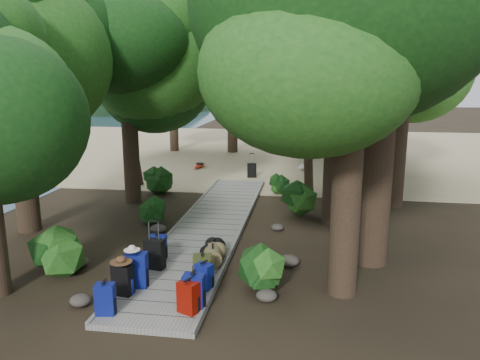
% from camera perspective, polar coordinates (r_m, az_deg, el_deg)
% --- Properties ---
extents(ground, '(120.00, 120.00, 0.00)m').
position_cam_1_polar(ground, '(13.14, -4.48, -7.13)').
color(ground, '#302418').
rests_on(ground, ground).
extents(sand_beach, '(40.00, 22.00, 0.02)m').
position_cam_1_polar(sand_beach, '(28.53, 2.77, 3.67)').
color(sand_beach, tan).
rests_on(sand_beach, ground).
extents(distant_hill, '(32.00, 16.00, 12.00)m').
position_cam_1_polar(distant_hill, '(73.89, -27.13, 7.79)').
color(distant_hill, black).
rests_on(distant_hill, ground).
extents(boardwalk, '(2.00, 12.00, 0.12)m').
position_cam_1_polar(boardwalk, '(14.04, -3.56, -5.55)').
color(boardwalk, gray).
rests_on(boardwalk, ground).
extents(backpack_left_a, '(0.38, 0.30, 0.65)m').
position_cam_1_polar(backpack_left_a, '(9.19, -16.12, -13.59)').
color(backpack_left_a, navy).
rests_on(backpack_left_a, boardwalk).
extents(backpack_left_b, '(0.42, 0.32, 0.71)m').
position_cam_1_polar(backpack_left_b, '(9.85, -14.10, -11.47)').
color(backpack_left_b, black).
rests_on(backpack_left_b, boardwalk).
extents(backpack_left_c, '(0.47, 0.36, 0.80)m').
position_cam_1_polar(backpack_left_c, '(10.11, -12.48, -10.44)').
color(backpack_left_c, navy).
rests_on(backpack_left_c, boardwalk).
extents(backpack_left_d, '(0.42, 0.32, 0.62)m').
position_cam_1_polar(backpack_left_d, '(11.54, -10.00, -7.87)').
color(backpack_left_d, navy).
rests_on(backpack_left_d, boardwalk).
extents(backpack_right_a, '(0.44, 0.39, 0.66)m').
position_cam_1_polar(backpack_right_a, '(8.96, -6.31, -13.82)').
color(backpack_right_a, '#840C01').
rests_on(backpack_right_a, boardwalk).
extents(backpack_right_b, '(0.41, 0.29, 0.73)m').
position_cam_1_polar(backpack_right_b, '(9.11, -5.66, -13.13)').
color(backpack_right_b, navy).
rests_on(backpack_right_b, boardwalk).
extents(backpack_right_c, '(0.41, 0.36, 0.59)m').
position_cam_1_polar(backpack_right_c, '(9.86, -4.39, -11.45)').
color(backpack_right_c, navy).
rests_on(backpack_right_c, boardwalk).
extents(backpack_right_d, '(0.44, 0.35, 0.61)m').
position_cam_1_polar(backpack_right_d, '(10.27, -4.59, -10.38)').
color(backpack_right_d, '#344117').
rests_on(backpack_right_d, boardwalk).
extents(duffel_right_khaki, '(0.55, 0.71, 0.43)m').
position_cam_1_polar(duffel_right_khaki, '(11.07, -3.34, -9.13)').
color(duffel_right_khaki, olive).
rests_on(duffel_right_khaki, boardwalk).
extents(duffel_right_black, '(0.53, 0.71, 0.40)m').
position_cam_1_polar(duffel_right_black, '(11.46, -3.33, -8.42)').
color(duffel_right_black, black).
rests_on(duffel_right_black, boardwalk).
extents(suitcase_on_boardwalk, '(0.48, 0.31, 0.69)m').
position_cam_1_polar(suitcase_on_boardwalk, '(10.93, -10.36, -8.87)').
color(suitcase_on_boardwalk, black).
rests_on(suitcase_on_boardwalk, boardwalk).
extents(lone_suitcase_on_sand, '(0.43, 0.29, 0.63)m').
position_cam_1_polar(lone_suitcase_on_sand, '(20.72, 1.45, 1.19)').
color(lone_suitcase_on_sand, black).
rests_on(lone_suitcase_on_sand, sand_beach).
extents(hat_brown, '(0.44, 0.44, 0.13)m').
position_cam_1_polar(hat_brown, '(9.64, -14.31, -9.30)').
color(hat_brown, '#51351E').
rests_on(hat_brown, backpack_left_b).
extents(hat_white, '(0.34, 0.34, 0.11)m').
position_cam_1_polar(hat_white, '(9.94, -13.05, -8.03)').
color(hat_white, silver).
rests_on(hat_white, backpack_left_c).
extents(kayak, '(0.93, 2.90, 0.29)m').
position_cam_1_polar(kayak, '(23.05, -4.93, 1.88)').
color(kayak, red).
rests_on(kayak, sand_beach).
extents(sun_lounger, '(0.78, 1.70, 0.53)m').
position_cam_1_polar(sun_lounger, '(22.69, 7.94, 1.95)').
color(sun_lounger, silver).
rests_on(sun_lounger, sand_beach).
extents(tree_right_a, '(5.08, 5.08, 8.47)m').
position_cam_1_polar(tree_right_a, '(9.25, 13.48, 11.08)').
color(tree_right_a, black).
rests_on(tree_right_a, ground).
extents(tree_right_b, '(6.22, 6.22, 11.11)m').
position_cam_1_polar(tree_right_b, '(11.16, 17.28, 17.86)').
color(tree_right_b, black).
rests_on(tree_right_b, ground).
extents(tree_right_c, '(4.81, 4.81, 8.33)m').
position_cam_1_polar(tree_right_c, '(14.05, 11.73, 11.26)').
color(tree_right_c, black).
rests_on(tree_right_c, ground).
extents(tree_right_d, '(5.58, 5.58, 10.23)m').
position_cam_1_polar(tree_right_d, '(16.52, 19.21, 14.30)').
color(tree_right_d, black).
rests_on(tree_right_d, ground).
extents(tree_right_e, '(5.36, 5.36, 9.64)m').
position_cam_1_polar(tree_right_e, '(19.17, 13.10, 13.46)').
color(tree_right_e, black).
rests_on(tree_right_e, ground).
extents(tree_right_f, '(5.04, 5.04, 9.01)m').
position_cam_1_polar(tree_right_f, '(21.71, 18.89, 12.14)').
color(tree_right_f, black).
rests_on(tree_right_f, ground).
extents(tree_left_b, '(5.21, 5.21, 9.38)m').
position_cam_1_polar(tree_left_b, '(14.45, -25.91, 12.42)').
color(tree_left_b, black).
rests_on(tree_left_b, ground).
extents(tree_left_c, '(4.70, 4.70, 8.17)m').
position_cam_1_polar(tree_left_c, '(16.73, -13.54, 11.08)').
color(tree_left_c, black).
rests_on(tree_left_c, ground).
extents(tree_back_a, '(4.95, 4.95, 8.56)m').
position_cam_1_polar(tree_back_a, '(27.44, -0.94, 12.29)').
color(tree_back_a, black).
rests_on(tree_back_a, ground).
extents(tree_back_b, '(5.41, 5.41, 9.66)m').
position_cam_1_polar(tree_back_b, '(28.43, 6.80, 13.31)').
color(tree_back_b, black).
rests_on(tree_back_b, ground).
extents(tree_back_c, '(4.83, 4.83, 8.69)m').
position_cam_1_polar(tree_back_c, '(27.66, 12.87, 12.11)').
color(tree_back_c, black).
rests_on(tree_back_c, ground).
extents(tree_back_d, '(4.48, 4.48, 7.46)m').
position_cam_1_polar(tree_back_d, '(28.20, -8.21, 11.05)').
color(tree_back_d, black).
rests_on(tree_back_d, ground).
extents(palm_right_a, '(4.75, 4.75, 8.10)m').
position_cam_1_polar(palm_right_a, '(18.08, 9.29, 11.24)').
color(palm_right_a, '#153E11').
rests_on(palm_right_a, ground).
extents(palm_right_b, '(4.92, 4.92, 9.50)m').
position_cam_1_polar(palm_right_b, '(23.18, 14.84, 12.99)').
color(palm_right_b, '#153E11').
rests_on(palm_right_b, ground).
extents(palm_right_c, '(4.62, 4.62, 7.35)m').
position_cam_1_polar(palm_right_c, '(24.61, 8.68, 10.69)').
color(palm_right_c, '#153E11').
rests_on(palm_right_c, ground).
extents(palm_left_a, '(4.57, 4.57, 7.27)m').
position_cam_1_polar(palm_left_a, '(19.40, -13.40, 9.92)').
color(palm_left_a, '#153E11').
rests_on(palm_left_a, ground).
extents(rock_left_a, '(0.42, 0.38, 0.23)m').
position_cam_1_polar(rock_left_a, '(9.98, -18.88, -13.71)').
color(rock_left_a, '#4C473F').
rests_on(rock_left_a, ground).
extents(rock_left_b, '(0.41, 0.37, 0.22)m').
position_cam_1_polar(rock_left_b, '(11.89, -18.90, -9.40)').
color(rock_left_b, '#4C473F').
rests_on(rock_left_b, ground).
extents(rock_left_c, '(0.45, 0.41, 0.25)m').
position_cam_1_polar(rock_left_c, '(13.73, -9.93, -5.86)').
color(rock_left_c, '#4C473F').
rests_on(rock_left_c, ground).
extents(rock_left_d, '(0.28, 0.25, 0.15)m').
position_cam_1_polar(rock_left_d, '(16.77, -10.13, -2.64)').
color(rock_left_d, '#4C473F').
rests_on(rock_left_d, ground).
extents(rock_right_a, '(0.43, 0.39, 0.24)m').
position_cam_1_polar(rock_right_a, '(9.67, 3.26, -13.87)').
color(rock_right_a, '#4C473F').
rests_on(rock_right_a, ground).
extents(rock_right_b, '(0.49, 0.44, 0.27)m').
position_cam_1_polar(rock_right_b, '(11.32, 6.01, -9.74)').
color(rock_right_b, '#4C473F').
rests_on(rock_right_b, ground).
extents(rock_right_c, '(0.35, 0.32, 0.19)m').
position_cam_1_polar(rock_right_c, '(13.77, 4.59, -5.77)').
color(rock_right_c, '#4C473F').
rests_on(rock_right_c, ground).
extents(shrub_left_a, '(1.21, 1.21, 1.09)m').
position_cam_1_polar(shrub_left_a, '(11.66, -21.09, -7.73)').
color(shrub_left_a, '#1B4E17').
rests_on(shrub_left_a, ground).
extents(shrub_left_b, '(0.92, 0.92, 0.83)m').
position_cam_1_polar(shrub_left_b, '(14.30, -10.97, -3.94)').
color(shrub_left_b, '#1B4E17').
rests_on(shrub_left_b, ground).
extents(shrub_left_c, '(1.18, 1.18, 1.06)m').
position_cam_1_polar(shrub_left_c, '(18.22, -10.07, 0.06)').
color(shrub_left_c, '#1B4E17').
rests_on(shrub_left_c, ground).
extents(shrub_right_a, '(1.13, 1.13, 1.01)m').
position_cam_1_polar(shrub_right_a, '(9.95, 2.69, -10.61)').
color(shrub_right_a, '#1B4E17').
rests_on(shrub_right_a, ground).
extents(shrub_right_b, '(1.27, 1.27, 1.14)m').
position_cam_1_polar(shrub_right_b, '(15.04, 6.88, -2.36)').
color(shrub_right_b, '#1B4E17').
rests_on(shrub_right_b, ground).
extents(shrub_right_c, '(0.77, 0.77, 0.69)m').
position_cam_1_polar(shrub_right_c, '(18.01, 5.06, -0.56)').
color(shrub_right_c, '#1B4E17').
rests_on(shrub_right_c, ground).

